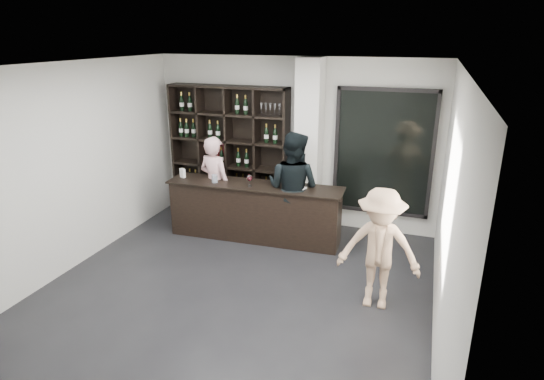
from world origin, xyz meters
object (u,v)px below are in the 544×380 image
at_px(taster_pink, 215,185).
at_px(wine_shelf, 229,153).
at_px(taster_black, 293,188).
at_px(customer, 379,249).
at_px(tasting_counter, 255,211).

bearing_deg(taster_pink, wine_shelf, -70.67).
height_order(taster_black, customer, taster_black).
distance_m(taster_black, customer, 2.11).
xyz_separation_m(tasting_counter, customer, (2.15, -1.35, 0.30)).
bearing_deg(tasting_counter, customer, -34.78).
distance_m(tasting_counter, taster_black, 0.77).
xyz_separation_m(wine_shelf, taster_black, (1.42, -0.72, -0.28)).
bearing_deg(taster_black, tasting_counter, 20.73).
xyz_separation_m(wine_shelf, customer, (2.95, -2.17, -0.43)).
distance_m(taster_pink, customer, 3.24).
distance_m(wine_shelf, tasting_counter, 1.35).
xyz_separation_m(taster_black, customer, (1.53, -1.45, -0.14)).
height_order(tasting_counter, taster_black, taster_black).
bearing_deg(taster_pink, customer, 168.77).
height_order(wine_shelf, taster_pink, wine_shelf).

